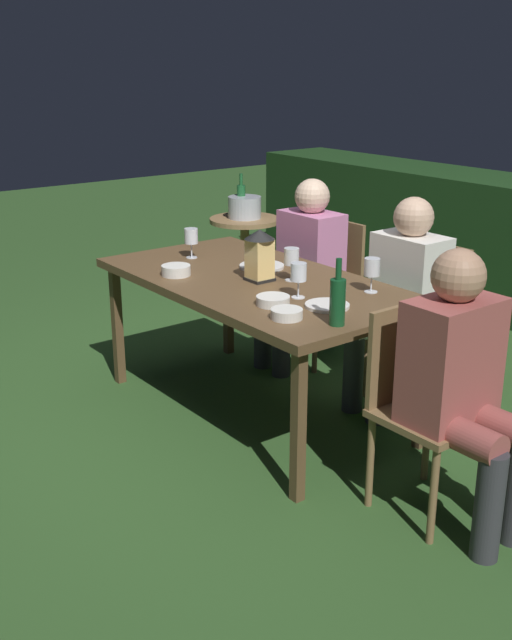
{
  "coord_description": "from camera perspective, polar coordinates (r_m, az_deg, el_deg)",
  "views": [
    {
      "loc": [
        3.01,
        -2.31,
        1.82
      ],
      "look_at": [
        0.0,
        0.0,
        0.53
      ],
      "focal_mm": 43.04,
      "sensor_mm": 36.0,
      "label": 1
    }
  ],
  "objects": [
    {
      "name": "dining_table",
      "position": [
        3.96,
        -0.0,
        2.33
      ],
      "size": [
        1.76,
        0.93,
        0.75
      ],
      "color": "brown",
      "rests_on": "ground"
    },
    {
      "name": "wine_glass_a",
      "position": [
        3.72,
        8.62,
        3.79
      ],
      "size": [
        0.08,
        0.08,
        0.17
      ],
      "color": "silver",
      "rests_on": "dining_table"
    },
    {
      "name": "lantern_centerpiece",
      "position": [
        3.87,
        0.27,
        5.06
      ],
      "size": [
        0.15,
        0.15,
        0.27
      ],
      "color": "black",
      "rests_on": "dining_table"
    },
    {
      "name": "wine_glass_d",
      "position": [
        3.88,
        2.66,
        4.62
      ],
      "size": [
        0.08,
        0.08,
        0.17
      ],
      "color": "silver",
      "rests_on": "dining_table"
    },
    {
      "name": "side_table",
      "position": [
        6.14,
        -0.84,
        5.68
      ],
      "size": [
        0.55,
        0.55,
        0.63
      ],
      "color": "#937047",
      "rests_on": "ground"
    },
    {
      "name": "ice_bucket",
      "position": [
        6.07,
        -0.87,
        8.49
      ],
      "size": [
        0.26,
        0.26,
        0.34
      ],
      "color": "#B2B7BF",
      "rests_on": "side_table"
    },
    {
      "name": "person_in_cream",
      "position": [
        4.13,
        10.69,
        1.87
      ],
      "size": [
        0.38,
        0.47,
        1.15
      ],
      "color": "white",
      "rests_on": "ground"
    },
    {
      "name": "wine_glass_b",
      "position": [
        4.35,
        -4.84,
        6.13
      ],
      "size": [
        0.08,
        0.08,
        0.17
      ],
      "color": "silver",
      "rests_on": "dining_table"
    },
    {
      "name": "plate_b",
      "position": [
        4.15,
        0.43,
        4.02
      ],
      "size": [
        0.24,
        0.24,
        0.01
      ],
      "primitive_type": "cylinder",
      "color": "white",
      "rests_on": "dining_table"
    },
    {
      "name": "chair_head_far",
      "position": [
        3.26,
        12.19,
        -5.76
      ],
      "size": [
        0.4,
        0.42,
        0.87
      ],
      "color": "brown",
      "rests_on": "ground"
    },
    {
      "name": "bowl_olives",
      "position": [
        3.33,
        2.3,
        0.49
      ],
      "size": [
        0.14,
        0.14,
        0.04
      ],
      "color": "silver",
      "rests_on": "dining_table"
    },
    {
      "name": "bowl_bread",
      "position": [
        4.02,
        -5.97,
        3.72
      ],
      "size": [
        0.15,
        0.15,
        0.05
      ],
      "color": "silver",
      "rests_on": "dining_table"
    },
    {
      "name": "bowl_salad",
      "position": [
        3.51,
        1.27,
        1.48
      ],
      "size": [
        0.16,
        0.16,
        0.04
      ],
      "color": "silver",
      "rests_on": "dining_table"
    },
    {
      "name": "wine_glass_c",
      "position": [
        3.6,
        3.18,
        3.46
      ],
      "size": [
        0.08,
        0.08,
        0.17
      ],
      "color": "silver",
      "rests_on": "dining_table"
    },
    {
      "name": "person_in_pink",
      "position": [
        4.67,
        3.5,
        4.15
      ],
      "size": [
        0.38,
        0.47,
        1.15
      ],
      "color": "#C675A3",
      "rests_on": "ground"
    },
    {
      "name": "person_in_rust",
      "position": [
        3.09,
        15.12,
        -4.34
      ],
      "size": [
        0.48,
        0.38,
        1.15
      ],
      "color": "#9E4C47",
      "rests_on": "ground"
    },
    {
      "name": "chair_side_right_b",
      "position": [
        4.32,
        12.32,
        0.39
      ],
      "size": [
        0.42,
        0.4,
        0.87
      ],
      "color": "brown",
      "rests_on": "ground"
    },
    {
      "name": "green_bottle_on_table",
      "position": [
        3.24,
        6.08,
        1.46
      ],
      "size": [
        0.07,
        0.07,
        0.29
      ],
      "color": "#144723",
      "rests_on": "dining_table"
    },
    {
      "name": "chair_side_right_a",
      "position": [
        4.84,
        5.22,
        2.76
      ],
      "size": [
        0.42,
        0.4,
        0.87
      ],
      "color": "brown",
      "rests_on": "ground"
    },
    {
      "name": "ground_plane",
      "position": [
        4.21,
        -0.0,
        -6.78
      ],
      "size": [
        16.0,
        16.0,
        0.0
      ],
      "primitive_type": "plane",
      "color": "#2D5123"
    },
    {
      "name": "plate_a",
      "position": [
        3.5,
        5.32,
        1.08
      ],
      "size": [
        0.2,
        0.2,
        0.01
      ],
      "primitive_type": "cylinder",
      "color": "white",
      "rests_on": "dining_table"
    }
  ]
}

